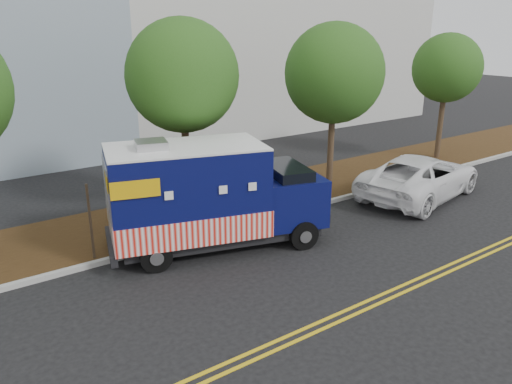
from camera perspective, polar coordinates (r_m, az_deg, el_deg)
ground at (r=15.46m, az=-2.25°, el=-6.55°), size 120.00×120.00×0.00m
curb at (r=16.52m, az=-4.92°, el=-4.62°), size 120.00×0.18×0.15m
mulch_strip at (r=18.24m, az=-8.30°, el=-2.48°), size 120.00×4.00×0.15m
centerline_near at (r=12.42m, az=9.43°, el=-13.54°), size 120.00×0.10×0.01m
centerline_far at (r=12.28m, az=10.27°, el=-14.02°), size 120.00×0.10×0.01m
tree_b at (r=17.24m, az=-8.40°, el=12.97°), size 3.80×3.80×6.85m
tree_c at (r=20.48m, az=8.93°, el=13.22°), size 3.96×3.96×6.73m
tree_d at (r=26.52m, az=20.98°, el=13.07°), size 3.31×3.31×6.25m
sign_post at (r=14.89m, az=-18.37°, el=-3.52°), size 0.06×0.06×2.40m
food_truck at (r=15.10m, az=-5.66°, el=-0.79°), size 7.01×4.11×3.49m
white_car at (r=20.85m, az=18.27°, el=1.71°), size 6.55×3.93×1.70m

